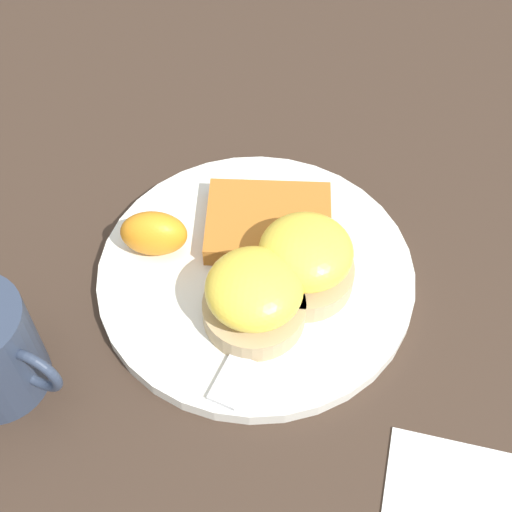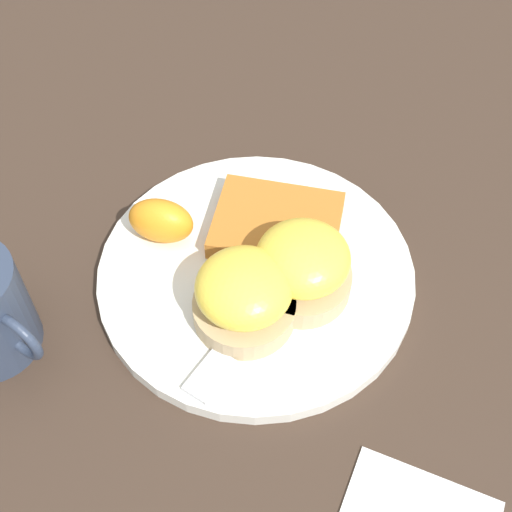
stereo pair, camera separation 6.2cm
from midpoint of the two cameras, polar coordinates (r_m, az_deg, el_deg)
ground_plane at (r=0.65m, az=-2.74°, el=-2.00°), size 1.10×1.10×0.00m
plate at (r=0.64m, az=-2.76°, el=-1.64°), size 0.28×0.28×0.01m
sandwich_benedict_left at (r=0.58m, az=-3.20°, el=-3.48°), size 0.09×0.09×0.06m
sandwich_benedict_right at (r=0.60m, az=1.03°, el=-0.52°), size 0.09×0.09×0.06m
hashbrown_patty at (r=0.65m, az=-1.68°, el=2.51°), size 0.14×0.12×0.02m
orange_wedge at (r=0.64m, az=-10.92°, el=1.60°), size 0.07×0.06×0.04m
fork at (r=0.61m, az=-1.94°, el=-4.74°), size 0.02×0.22×0.00m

